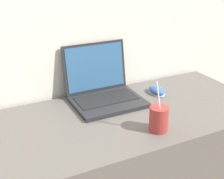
# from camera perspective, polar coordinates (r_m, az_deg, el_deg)

# --- Properties ---
(laptop) EXTENTS (0.33, 0.30, 0.26)m
(laptop) POSITION_cam_1_polar(r_m,az_deg,el_deg) (1.54, -1.61, 0.10)
(laptop) COLOR #232326
(laptop) RESTS_ON desk
(drink_cup) EXTENTS (0.08, 0.08, 0.22)m
(drink_cup) POSITION_cam_1_polar(r_m,az_deg,el_deg) (1.28, 8.55, -5.24)
(drink_cup) COLOR #9E332D
(drink_cup) RESTS_ON desk
(computer_mouse) EXTENTS (0.07, 0.11, 0.04)m
(computer_mouse) POSITION_cam_1_polar(r_m,az_deg,el_deg) (1.64, 8.19, -0.18)
(computer_mouse) COLOR #B2B2B7
(computer_mouse) RESTS_ON desk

